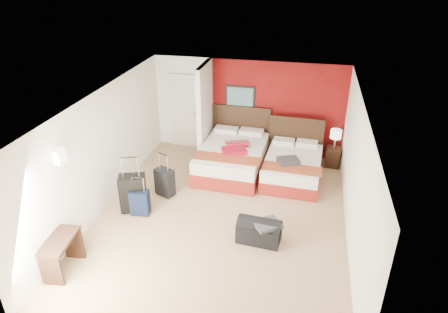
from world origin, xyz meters
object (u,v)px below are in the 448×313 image
(suitcase_navy, at_px, (140,203))
(nightstand, at_px, (333,157))
(red_suitcase_open, at_px, (236,147))
(desk, at_px, (62,255))
(bed_left, at_px, (232,159))
(suitcase_black, at_px, (133,194))
(table_lamp, at_px, (335,139))
(duffel_bag, at_px, (259,232))
(suitcase_charcoal, at_px, (165,183))
(bed_right, at_px, (292,168))

(suitcase_navy, bearing_deg, nightstand, 31.77)
(red_suitcase_open, distance_m, desk, 4.59)
(bed_left, bearing_deg, suitcase_black, -125.33)
(table_lamp, xyz_separation_m, duffel_bag, (-1.43, -3.38, -0.55))
(red_suitcase_open, height_order, duffel_bag, red_suitcase_open)
(red_suitcase_open, xyz_separation_m, suitcase_black, (-1.77, -2.07, -0.30))
(suitcase_navy, relative_size, duffel_bag, 0.66)
(nightstand, distance_m, duffel_bag, 3.67)
(red_suitcase_open, bearing_deg, desk, -140.63)
(red_suitcase_open, distance_m, suitcase_black, 2.74)
(table_lamp, bearing_deg, suitcase_charcoal, -149.04)
(bed_left, xyz_separation_m, duffel_bag, (1.03, -2.60, -0.12))
(suitcase_black, bearing_deg, suitcase_charcoal, 41.32)
(suitcase_charcoal, distance_m, desk, 2.80)
(suitcase_charcoal, relative_size, desk, 0.76)
(bed_left, bearing_deg, bed_right, -1.31)
(nightstand, height_order, suitcase_black, suitcase_black)
(nightstand, bearing_deg, red_suitcase_open, -154.51)
(nightstand, bearing_deg, desk, -128.13)
(table_lamp, bearing_deg, nightstand, 0.00)
(bed_left, distance_m, duffel_bag, 2.80)
(bed_left, height_order, suitcase_charcoal, bed_left)
(suitcase_charcoal, xyz_separation_m, duffel_bag, (2.27, -1.17, -0.10))
(duffel_bag, bearing_deg, bed_left, 116.75)
(suitcase_black, relative_size, suitcase_navy, 1.51)
(bed_right, xyz_separation_m, duffel_bag, (-0.46, -2.51, -0.07))
(nightstand, relative_size, desk, 0.64)
(bed_left, bearing_deg, nightstand, 20.03)
(duffel_bag, bearing_deg, table_lamp, 72.39)
(suitcase_charcoal, xyz_separation_m, desk, (-0.87, -2.66, 0.03))
(bed_left, height_order, bed_right, bed_left)
(suitcase_navy, distance_m, duffel_bag, 2.54)
(bed_left, relative_size, suitcase_black, 2.71)
(red_suitcase_open, distance_m, nightstand, 2.55)
(red_suitcase_open, height_order, suitcase_navy, red_suitcase_open)
(table_lamp, xyz_separation_m, suitcase_navy, (-3.94, -3.05, -0.49))
(suitcase_charcoal, bearing_deg, suitcase_black, -95.62)
(suitcase_navy, height_order, duffel_bag, suitcase_navy)
(table_lamp, bearing_deg, red_suitcase_open, -159.49)
(bed_right, distance_m, desk, 5.39)
(bed_right, relative_size, suitcase_charcoal, 3.05)
(nightstand, distance_m, suitcase_black, 5.07)
(suitcase_navy, xyz_separation_m, desk, (-0.62, -1.83, 0.07))
(suitcase_charcoal, height_order, suitcase_navy, suitcase_charcoal)
(red_suitcase_open, xyz_separation_m, nightstand, (2.35, 0.88, -0.45))
(desk, bearing_deg, red_suitcase_open, 55.25)
(suitcase_charcoal, bearing_deg, suitcase_navy, -81.63)
(bed_left, relative_size, red_suitcase_open, 2.78)
(nightstand, height_order, suitcase_navy, suitcase_navy)
(desk, bearing_deg, nightstand, 41.12)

